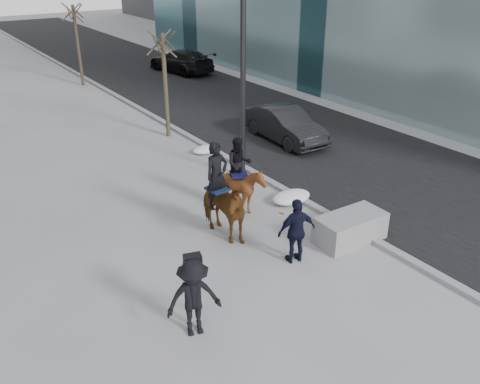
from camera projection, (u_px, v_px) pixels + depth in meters
ground at (266, 261)px, 13.06m from camera, size 120.00×120.00×0.00m
road at (257, 118)px, 24.06m from camera, size 8.00×90.00×0.01m
curb at (182, 133)px, 22.00m from camera, size 0.25×90.00×0.12m
planter at (350, 228)px, 13.83m from camera, size 1.97×1.02×0.78m
car_near at (285, 124)px, 20.99m from camera, size 1.69×4.31×1.40m
car_far at (181, 61)px, 32.85m from camera, size 2.88×5.31×1.46m
tree_near at (165, 81)px, 20.79m from camera, size 1.20×1.20×4.74m
tree_far at (77, 42)px, 28.87m from camera, size 1.20×1.20×4.98m
mounted_left at (220, 204)px, 13.76m from camera, size 1.13×2.19×2.73m
mounted_right at (241, 184)px, 15.14m from camera, size 1.68×1.76×2.33m
feeder at (297, 231)px, 12.70m from camera, size 1.09×0.96×1.75m
camera_crew at (194, 298)px, 10.26m from camera, size 1.27×0.94×1.75m
lamppost at (242, 29)px, 15.83m from camera, size 0.25×0.80×9.09m
snow_piles at (256, 177)px, 17.44m from camera, size 1.34×6.01×0.34m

